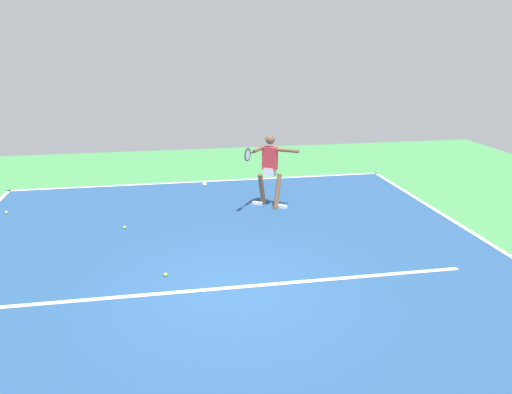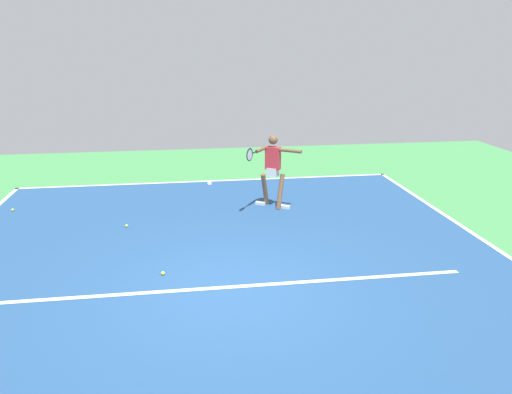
# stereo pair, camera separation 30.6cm
# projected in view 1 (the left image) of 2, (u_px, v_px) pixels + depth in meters

# --- Properties ---
(ground_plane) EXTENTS (22.24, 22.24, 0.00)m
(ground_plane) POSITION_uv_depth(u_px,v_px,m) (236.00, 289.00, 7.96)
(ground_plane) COLOR #428E4C
(court_surface) EXTENTS (10.56, 13.23, 0.00)m
(court_surface) POSITION_uv_depth(u_px,v_px,m) (236.00, 289.00, 7.96)
(court_surface) COLOR navy
(court_surface) RESTS_ON ground_plane
(court_line_baseline_near) EXTENTS (10.56, 0.10, 0.01)m
(court_line_baseline_near) POSITION_uv_depth(u_px,v_px,m) (204.00, 181.00, 14.12)
(court_line_baseline_near) COLOR white
(court_line_baseline_near) RESTS_ON ground_plane
(court_line_service) EXTENTS (7.92, 0.10, 0.01)m
(court_line_service) POSITION_uv_depth(u_px,v_px,m) (235.00, 287.00, 8.02)
(court_line_service) COLOR white
(court_line_service) RESTS_ON ground_plane
(court_line_centre_mark) EXTENTS (0.10, 0.30, 0.01)m
(court_line_centre_mark) POSITION_uv_depth(u_px,v_px,m) (204.00, 183.00, 13.93)
(court_line_centre_mark) COLOR white
(court_line_centre_mark) RESTS_ON ground_plane
(tennis_player) EXTENTS (1.34, 1.07, 1.76)m
(tennis_player) POSITION_uv_depth(u_px,v_px,m) (270.00, 166.00, 11.66)
(tennis_player) COLOR brown
(tennis_player) RESTS_ON ground_plane
(tennis_ball_by_baseline) EXTENTS (0.07, 0.07, 0.07)m
(tennis_ball_by_baseline) POSITION_uv_depth(u_px,v_px,m) (124.00, 227.00, 10.53)
(tennis_ball_by_baseline) COLOR #C6E53D
(tennis_ball_by_baseline) RESTS_ON ground_plane
(tennis_ball_centre_court) EXTENTS (0.07, 0.07, 0.07)m
(tennis_ball_centre_court) POSITION_uv_depth(u_px,v_px,m) (166.00, 275.00, 8.39)
(tennis_ball_centre_court) COLOR #CCE033
(tennis_ball_centre_court) RESTS_ON ground_plane
(tennis_ball_by_sideline) EXTENTS (0.07, 0.07, 0.07)m
(tennis_ball_by_sideline) POSITION_uv_depth(u_px,v_px,m) (6.00, 213.00, 11.45)
(tennis_ball_by_sideline) COLOR #CCE033
(tennis_ball_by_sideline) RESTS_ON ground_plane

